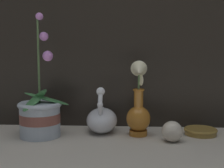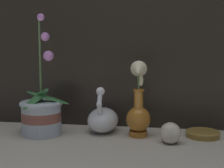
{
  "view_description": "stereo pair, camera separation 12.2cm",
  "coord_description": "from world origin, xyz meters",
  "px_view_note": "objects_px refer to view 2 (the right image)",
  "views": [
    {
      "loc": [
        0.04,
        -1.07,
        0.34
      ],
      "look_at": [
        -0.03,
        0.14,
        0.2
      ],
      "focal_mm": 50.0,
      "sensor_mm": 36.0,
      "label": 1
    },
    {
      "loc": [
        0.16,
        -1.06,
        0.34
      ],
      "look_at": [
        -0.03,
        0.14,
        0.2
      ],
      "focal_mm": 50.0,
      "sensor_mm": 36.0,
      "label": 2
    }
  ],
  "objects_px": {
    "swan_figurine": "(103,119)",
    "glass_sphere": "(170,133)",
    "blue_vase": "(138,111)",
    "orchid_potted_plant": "(42,113)",
    "amber_dish": "(203,133)"
  },
  "relations": [
    {
      "from": "amber_dish",
      "to": "orchid_potted_plant",
      "type": "bearing_deg",
      "value": -174.43
    },
    {
      "from": "orchid_potted_plant",
      "to": "amber_dish",
      "type": "distance_m",
      "value": 0.64
    },
    {
      "from": "glass_sphere",
      "to": "blue_vase",
      "type": "bearing_deg",
      "value": 148.48
    },
    {
      "from": "orchid_potted_plant",
      "to": "glass_sphere",
      "type": "distance_m",
      "value": 0.51
    },
    {
      "from": "orchid_potted_plant",
      "to": "blue_vase",
      "type": "distance_m",
      "value": 0.39
    },
    {
      "from": "blue_vase",
      "to": "glass_sphere",
      "type": "xyz_separation_m",
      "value": [
        0.12,
        -0.07,
        -0.06
      ]
    },
    {
      "from": "orchid_potted_plant",
      "to": "blue_vase",
      "type": "relative_size",
      "value": 1.61
    },
    {
      "from": "orchid_potted_plant",
      "to": "amber_dish",
      "type": "xyz_separation_m",
      "value": [
        0.63,
        0.06,
        -0.07
      ]
    },
    {
      "from": "blue_vase",
      "to": "glass_sphere",
      "type": "relative_size",
      "value": 3.82
    },
    {
      "from": "orchid_potted_plant",
      "to": "blue_vase",
      "type": "height_order",
      "value": "orchid_potted_plant"
    },
    {
      "from": "orchid_potted_plant",
      "to": "swan_figurine",
      "type": "bearing_deg",
      "value": 18.08
    },
    {
      "from": "blue_vase",
      "to": "glass_sphere",
      "type": "bearing_deg",
      "value": -31.52
    },
    {
      "from": "glass_sphere",
      "to": "amber_dish",
      "type": "xyz_separation_m",
      "value": [
        0.13,
        0.1,
        -0.02
      ]
    },
    {
      "from": "swan_figurine",
      "to": "glass_sphere",
      "type": "relative_size",
      "value": 2.5
    },
    {
      "from": "blue_vase",
      "to": "swan_figurine",
      "type": "bearing_deg",
      "value": 163.2
    }
  ]
}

